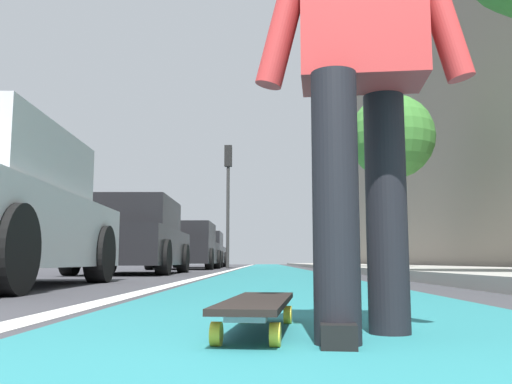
{
  "coord_description": "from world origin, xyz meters",
  "views": [
    {
      "loc": [
        -0.58,
        0.21,
        0.24
      ],
      "look_at": [
        8.3,
        0.35,
        1.37
      ],
      "focal_mm": 38.71,
      "sensor_mm": 36.0,
      "label": 1
    }
  ],
  "objects": [
    {
      "name": "skater_person",
      "position": [
        1.18,
        -0.11,
        0.94
      ],
      "size": [
        0.45,
        0.72,
        1.64
      ],
      "color": "black",
      "rests_on": "ground"
    },
    {
      "name": "building_facade",
      "position": [
        22.0,
        -5.62,
        6.02
      ],
      "size": [
        40.0,
        1.2,
        12.03
      ],
      "primitive_type": "cube",
      "color": "gray",
      "rests_on": "ground"
    },
    {
      "name": "parked_car_mid",
      "position": [
        10.41,
        2.83,
        0.71
      ],
      "size": [
        4.21,
        1.91,
        1.48
      ],
      "color": "black",
      "rests_on": "ground"
    },
    {
      "name": "traffic_light",
      "position": [
        19.9,
        1.58,
        3.16
      ],
      "size": [
        0.33,
        0.28,
        4.61
      ],
      "color": "#2D2D2D",
      "rests_on": "ground"
    },
    {
      "name": "ground_plane",
      "position": [
        10.0,
        0.0,
        0.0
      ],
      "size": [
        80.0,
        80.0,
        0.0
      ],
      "primitive_type": "plane",
      "color": "#38383D"
    },
    {
      "name": "sidewalk_curb",
      "position": [
        18.0,
        -3.18,
        0.07
      ],
      "size": [
        52.0,
        3.2,
        0.13
      ],
      "primitive_type": "cube",
      "color": "#9E9B93",
      "rests_on": "ground"
    },
    {
      "name": "street_tree_mid",
      "position": [
        12.15,
        -2.78,
        3.11
      ],
      "size": [
        2.0,
        2.0,
        4.15
      ],
      "color": "brown",
      "rests_on": "ground"
    },
    {
      "name": "bike_lane_paint",
      "position": [
        24.0,
        0.0,
        0.0
      ],
      "size": [
        56.0,
        2.06,
        0.0
      ],
      "primitive_type": "cube",
      "color": "#237075",
      "rests_on": "ground"
    },
    {
      "name": "skateboard",
      "position": [
        1.33,
        0.23,
        0.09
      ],
      "size": [
        0.86,
        0.28,
        0.11
      ],
      "color": "yellow",
      "rests_on": "ground"
    },
    {
      "name": "parked_car_far",
      "position": [
        17.3,
        2.76,
        0.71
      ],
      "size": [
        4.34,
        2.02,
        1.48
      ],
      "color": "black",
      "rests_on": "ground"
    },
    {
      "name": "lane_stripe_white",
      "position": [
        20.0,
        1.18,
        0.0
      ],
      "size": [
        52.0,
        0.16,
        0.01
      ],
      "primitive_type": "cube",
      "color": "silver",
      "rests_on": "ground"
    },
    {
      "name": "parked_car_end",
      "position": [
        23.18,
        2.92,
        0.73
      ],
      "size": [
        4.58,
        2.06,
        1.5
      ],
      "color": "black",
      "rests_on": "ground"
    }
  ]
}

